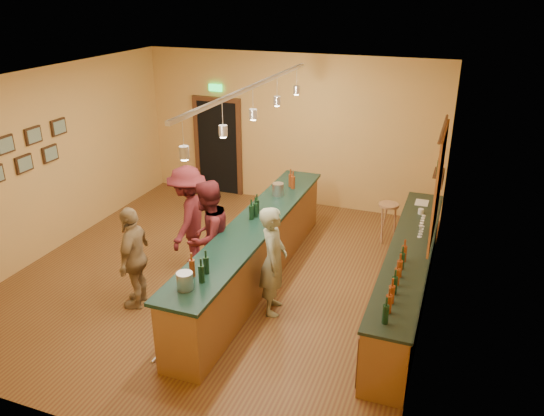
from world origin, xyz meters
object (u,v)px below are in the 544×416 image
at_px(back_counter, 408,275).
at_px(bar_stool, 388,211).
at_px(bartender, 273,261).
at_px(customer_b, 134,257).
at_px(customer_c, 189,218).
at_px(tasting_bar, 255,248).
at_px(customer_a, 208,237).

distance_m(back_counter, bar_stool, 2.12).
relative_size(back_counter, bartender, 2.76).
relative_size(customer_b, customer_c, 0.89).
xyz_separation_m(customer_b, bar_stool, (3.15, 3.42, -0.17)).
bearing_deg(tasting_bar, bartender, -50.15).
height_order(customer_b, bar_stool, customer_b).
distance_m(bartender, bar_stool, 3.12).
relative_size(customer_a, customer_b, 1.14).
xyz_separation_m(tasting_bar, customer_c, (-1.23, 0.11, 0.28)).
height_order(tasting_bar, customer_a, customer_a).
distance_m(tasting_bar, bar_stool, 2.81).
bearing_deg(customer_a, customer_b, -38.06).
distance_m(tasting_bar, customer_c, 1.26).
relative_size(back_counter, tasting_bar, 0.89).
bearing_deg(back_counter, customer_c, -178.84).
distance_m(back_counter, customer_a, 3.04).
relative_size(back_counter, customer_b, 2.89).
bearing_deg(tasting_bar, customer_b, -139.01).
distance_m(bartender, customer_b, 2.04).
height_order(customer_b, customer_c, customer_c).
bearing_deg(bartender, tasting_bar, 25.78).
bearing_deg(customer_b, customer_c, 159.96).
xyz_separation_m(bartender, customer_b, (-1.96, -0.54, -0.04)).
bearing_deg(bartender, bar_stool, -36.49).
bearing_deg(customer_c, back_counter, 80.99).
xyz_separation_m(back_counter, customer_a, (-2.95, -0.64, 0.41)).
relative_size(bartender, customer_a, 0.91).
xyz_separation_m(back_counter, bartender, (-1.80, -0.86, 0.34)).
bearing_deg(bar_stool, customer_c, -144.89).
xyz_separation_m(tasting_bar, customer_a, (-0.58, -0.46, 0.29)).
distance_m(back_counter, customer_b, 4.03).
relative_size(bartender, customer_b, 1.05).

